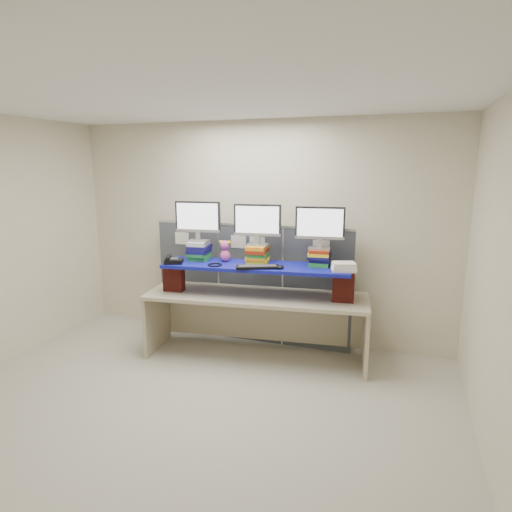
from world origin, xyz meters
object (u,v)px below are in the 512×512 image
at_px(monitor_right, 320,225).
at_px(monitor_left, 198,219).
at_px(desk, 256,307).
at_px(desk_phone, 173,261).
at_px(keyboard, 258,267).
at_px(monitor_center, 257,222).
at_px(blue_board, 256,266).

bearing_deg(monitor_right, monitor_left, 180.00).
bearing_deg(desk, desk_phone, -171.96).
height_order(monitor_right, keyboard, monitor_right).
bearing_deg(monitor_left, desk_phone, -131.46).
xyz_separation_m(desk, desk_phone, (-0.93, -0.25, 0.54)).
distance_m(monitor_center, monitor_right, 0.71).
relative_size(monitor_left, monitor_right, 1.00).
xyz_separation_m(monitor_left, monitor_center, (0.71, 0.09, -0.02)).
bearing_deg(monitor_left, monitor_right, -0.00).
xyz_separation_m(desk, monitor_right, (0.68, 0.20, 0.97)).
xyz_separation_m(monitor_left, desk_phone, (-0.19, -0.28, -0.46)).
relative_size(keyboard, desk_phone, 1.97).
bearing_deg(monitor_right, desk_phone, -171.30).
relative_size(desk, keyboard, 5.26).
distance_m(desk, keyboard, 0.56).
relative_size(desk, monitor_right, 4.80).
bearing_deg(desk, monitor_right, 9.60).
height_order(desk, blue_board, blue_board).
relative_size(monitor_left, desk_phone, 2.16).
relative_size(monitor_center, desk_phone, 2.16).
height_order(desk, monitor_right, monitor_right).
bearing_deg(desk, keyboard, -72.11).
height_order(keyboard, desk_phone, desk_phone).
xyz_separation_m(blue_board, desk_phone, (-0.93, -0.25, 0.05)).
height_order(blue_board, monitor_center, monitor_center).
distance_m(blue_board, monitor_center, 0.50).
bearing_deg(desk_phone, blue_board, -7.18).
height_order(blue_board, monitor_left, monitor_left).
xyz_separation_m(monitor_center, desk_phone, (-0.90, -0.36, -0.44)).
bearing_deg(monitor_center, desk, -85.35).
height_order(desk, monitor_center, monitor_center).
distance_m(monitor_center, keyboard, 0.54).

